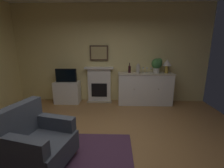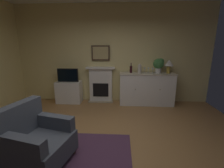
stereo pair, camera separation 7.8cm
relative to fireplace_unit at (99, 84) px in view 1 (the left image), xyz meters
The scene contains 16 objects.
ground_plane 2.50m from the fireplace_unit, 81.80° to the right, with size 5.94×5.12×0.10m, color #9E7042.
wall_rear 0.98m from the fireplace_unit, 20.24° to the left, with size 5.94×0.06×2.92m, color #EAD68C.
area_rug 2.87m from the fireplace_unit, 98.07° to the right, with size 2.41×1.68×0.02m, color #4C2D47.
fireplace_unit is the anchor object (origin of this frame).
framed_picture 0.97m from the fireplace_unit, 90.00° to the left, with size 0.55×0.04×0.45m.
sideboard_cabinet 1.40m from the fireplace_unit, ahead, with size 1.61×0.49×0.95m.
table_lamp 2.11m from the fireplace_unit, ahead, with size 0.26×0.26×0.40m.
wine_bottle 1.06m from the fireplace_unit, ahead, with size 0.08×0.08×0.29m.
wine_glass_left 1.42m from the fireplace_unit, ahead, with size 0.07×0.07×0.16m.
wine_glass_center 1.52m from the fireplace_unit, ahead, with size 0.07×0.07×0.16m.
wine_glass_right 1.63m from the fireplace_unit, ahead, with size 0.07×0.07×0.16m.
vase_decorative 1.29m from the fireplace_unit, 11.16° to the right, with size 0.11×0.11×0.28m.
tv_cabinet 1.01m from the fireplace_unit, behind, with size 0.75×0.42×0.67m.
tv_set 1.04m from the fireplace_unit, 169.23° to the right, with size 0.62×0.07×0.40m.
potted_plant_small 1.84m from the fireplace_unit, ahead, with size 0.30×0.30×0.43m.
armchair 2.83m from the fireplace_unit, 102.40° to the right, with size 0.97×0.93×0.92m.
Camera 1 is at (0.20, -2.31, 1.73)m, focal length 24.99 mm.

